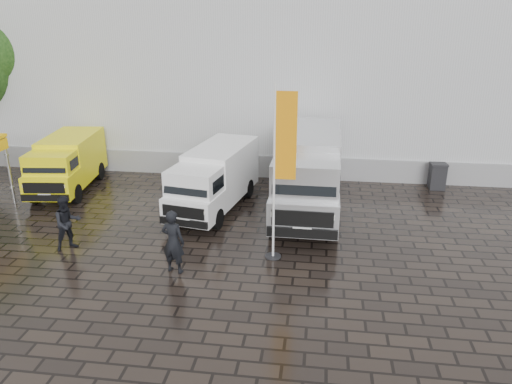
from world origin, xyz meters
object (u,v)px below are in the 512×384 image
Objects in this scene: flagpole at (281,165)px; van_silver at (308,175)px; van_white at (214,180)px; person_tent at (67,223)px; van_yellow at (67,165)px; wheelie_bin at (437,176)px; person_front at (173,242)px.

van_silver is at bearing 79.55° from flagpole.
person_tent is at bearing -124.10° from van_white.
van_yellow is 6.63m from van_white.
van_silver is (9.98, -1.11, 0.36)m from van_yellow.
van_white reaches higher than person_tent.
person_front is (-8.98, -8.43, 0.40)m from wheelie_bin.
van_yellow is 10.05m from van_silver.
flagpole is (-0.70, -3.81, 1.52)m from van_silver.
flagpole is at bearing -142.90° from person_front.
wheelie_bin is at bearing 1.58° from van_yellow.
wheelie_bin is (6.06, 7.15, -2.42)m from flagpole.
person_front is at bearing -81.15° from van_white.
person_tent is (-3.72, 1.01, -0.07)m from person_front.
flagpole is at bearing -131.42° from wheelie_bin.
person_front is (-3.62, -5.09, -0.50)m from van_silver.
van_yellow is at bearing 179.38° from van_white.
flagpole is 3.77m from person_front.
flagpole reaches higher than wheelie_bin.
wheelie_bin is (8.83, 3.52, -0.59)m from van_white.
person_tent is at bearing -150.29° from van_silver.
flagpole reaches higher than van_yellow.
van_yellow is at bearing -172.85° from wheelie_bin.
flagpole is 2.77× the size of person_front.
van_silver reaches higher than person_tent.
van_yellow is at bearing -30.88° from person_front.
van_silver is 8.42m from person_tent.
person_tent is at bearing -150.81° from wheelie_bin.
van_white is at bearing -159.43° from wheelie_bin.
van_white is at bearing -176.51° from van_silver.
van_yellow is at bearing 174.27° from van_silver.
van_white is 4.92m from person_front.
wheelie_bin is 12.32m from person_front.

